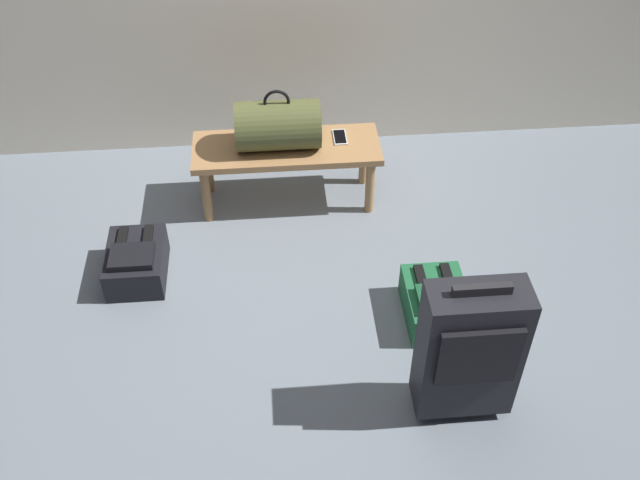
# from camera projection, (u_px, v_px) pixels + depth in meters

# --- Properties ---
(ground_plane) EXTENTS (6.60, 6.60, 0.00)m
(ground_plane) POSITION_uv_depth(u_px,v_px,m) (301.00, 329.00, 3.38)
(ground_plane) COLOR slate
(bench) EXTENTS (1.00, 0.36, 0.37)m
(bench) POSITION_uv_depth(u_px,v_px,m) (287.00, 154.00, 3.88)
(bench) COLOR #A87A4C
(bench) RESTS_ON ground
(duffel_bag_olive) EXTENTS (0.44, 0.26, 0.34)m
(duffel_bag_olive) POSITION_uv_depth(u_px,v_px,m) (278.00, 125.00, 3.75)
(duffel_bag_olive) COLOR #51562D
(duffel_bag_olive) RESTS_ON bench
(cell_phone) EXTENTS (0.07, 0.14, 0.01)m
(cell_phone) POSITION_uv_depth(u_px,v_px,m) (340.00, 137.00, 3.89)
(cell_phone) COLOR silver
(cell_phone) RESTS_ON bench
(suitcase_upright_charcoal) EXTENTS (0.39, 0.21, 0.73)m
(suitcase_upright_charcoal) POSITION_uv_depth(u_px,v_px,m) (470.00, 350.00, 2.81)
(suitcase_upright_charcoal) COLOR black
(suitcase_upright_charcoal) RESTS_ON ground
(backpack_green) EXTENTS (0.28, 0.38, 0.21)m
(backpack_green) POSITION_uv_depth(u_px,v_px,m) (436.00, 303.00, 3.37)
(backpack_green) COLOR #1E6038
(backpack_green) RESTS_ON ground
(backpack_dark) EXTENTS (0.28, 0.38, 0.21)m
(backpack_dark) POSITION_uv_depth(u_px,v_px,m) (136.00, 262.00, 3.58)
(backpack_dark) COLOR black
(backpack_dark) RESTS_ON ground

